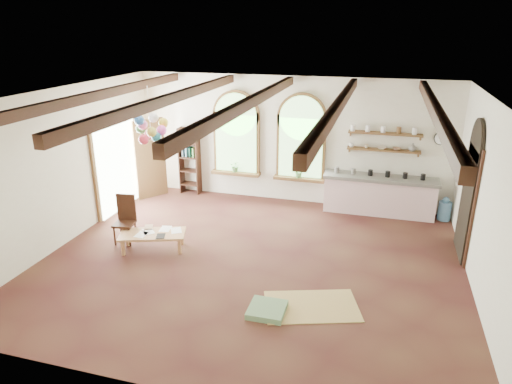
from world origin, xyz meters
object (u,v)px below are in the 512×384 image
(kitchen_counter, at_px, (379,195))
(coffee_table, at_px, (152,235))
(side_chair, at_px, (125,229))
(balloon_cluster, at_px, (150,129))

(kitchen_counter, bearing_deg, coffee_table, -143.26)
(coffee_table, xyz_separation_m, side_chair, (-0.73, 0.18, -0.04))
(kitchen_counter, xyz_separation_m, side_chair, (-5.10, -3.09, -0.18))
(kitchen_counter, distance_m, balloon_cluster, 5.60)
(kitchen_counter, xyz_separation_m, coffee_table, (-4.37, -3.26, -0.15))
(kitchen_counter, relative_size, balloon_cluster, 2.36)
(kitchen_counter, distance_m, side_chair, 5.97)
(coffee_table, height_order, side_chair, side_chair)
(side_chair, relative_size, balloon_cluster, 0.90)
(side_chair, xyz_separation_m, balloon_cluster, (0.40, 0.69, 2.03))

